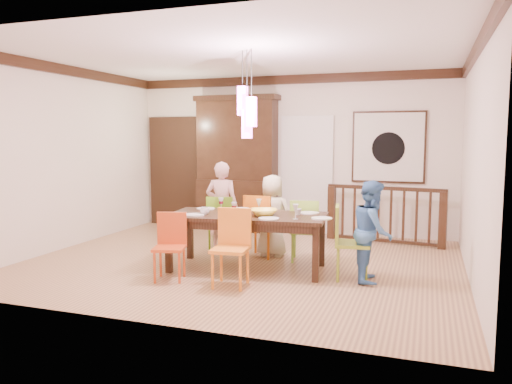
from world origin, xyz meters
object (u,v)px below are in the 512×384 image
(dining_table, at_px, (247,221))
(chair_end_right, at_px, (352,238))
(balustrade, at_px, (385,214))
(person_far_left, at_px, (222,206))
(china_hutch, at_px, (237,163))
(person_end_right, at_px, (373,231))
(chair_far_left, at_px, (222,220))
(person_far_mid, at_px, (272,216))

(dining_table, height_order, chair_end_right, chair_end_right)
(balustrade, distance_m, person_far_left, 2.74)
(china_hutch, xyz_separation_m, person_far_left, (0.42, -1.73, -0.57))
(person_end_right, bearing_deg, dining_table, 84.52)
(dining_table, height_order, china_hutch, china_hutch)
(dining_table, height_order, person_end_right, person_end_right)
(chair_end_right, xyz_separation_m, balustrade, (0.20, 2.31, -0.03))
(chair_far_left, xyz_separation_m, chair_end_right, (2.12, -0.83, 0.03))
(chair_far_left, bearing_deg, balustrade, -160.25)
(person_end_right, bearing_deg, china_hutch, 41.61)
(chair_far_left, relative_size, china_hutch, 0.35)
(balustrade, bearing_deg, china_hutch, -179.19)
(dining_table, xyz_separation_m, person_far_mid, (0.10, 0.82, -0.05))
(chair_far_left, distance_m, china_hutch, 2.03)
(dining_table, bearing_deg, balustrade, 48.87)
(china_hutch, relative_size, person_far_left, 1.82)
(dining_table, distance_m, chair_end_right, 1.41)
(chair_end_right, height_order, balustrade, balustrade)
(person_far_left, bearing_deg, person_end_right, 151.07)
(person_far_mid, height_order, person_end_right, person_end_right)
(chair_far_left, height_order, person_far_mid, person_far_mid)
(person_far_left, distance_m, person_end_right, 2.57)
(dining_table, distance_m, balustrade, 2.80)
(dining_table, xyz_separation_m, person_end_right, (1.65, -0.01, -0.04))
(dining_table, distance_m, person_far_left, 1.17)
(chair_end_right, distance_m, person_far_mid, 1.55)
(chair_far_left, xyz_separation_m, china_hutch, (-0.45, 1.83, 0.77))
(chair_far_left, xyz_separation_m, person_far_mid, (0.81, 0.01, 0.11))
(person_far_mid, bearing_deg, balustrade, -132.66)
(balustrade, distance_m, person_end_right, 2.30)
(person_end_right, bearing_deg, balustrade, -4.11)
(china_hutch, distance_m, person_far_mid, 2.31)
(person_far_mid, xyz_separation_m, person_end_right, (1.55, -0.83, 0.01))
(chair_far_left, distance_m, person_far_mid, 0.82)
(chair_far_left, distance_m, person_end_right, 2.50)
(balustrade, bearing_deg, person_far_mid, -127.79)
(chair_end_right, bearing_deg, china_hutch, 35.14)
(dining_table, bearing_deg, chair_far_left, 125.39)
(person_far_left, bearing_deg, chair_end_right, 148.72)
(person_far_left, bearing_deg, person_far_mid, 166.33)
(person_far_left, bearing_deg, china_hutch, -84.58)
(chair_end_right, bearing_deg, person_far_mid, 48.35)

